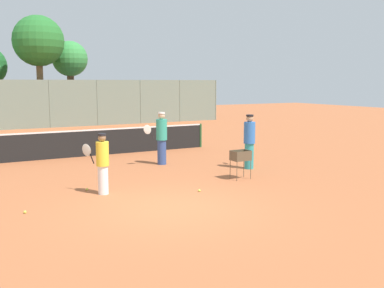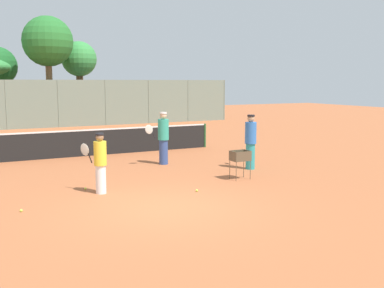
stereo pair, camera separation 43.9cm
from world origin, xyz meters
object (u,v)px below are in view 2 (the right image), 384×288
player_white_outfit (100,162)px  player_yellow_shirt (250,141)px  player_red_cap (163,137)px  ball_cart (240,158)px  parked_car (74,114)px  tennis_net (80,143)px

player_white_outfit → player_yellow_shirt: 5.56m
player_white_outfit → player_red_cap: player_red_cap is taller
ball_cart → parked_car: size_ratio=0.21×
player_yellow_shirt → parked_car: size_ratio=0.44×
player_red_cap → ball_cart: 3.55m
tennis_net → player_red_cap: player_red_cap is taller
player_white_outfit → player_red_cap: (3.21, 3.15, 0.13)m
tennis_net → player_yellow_shirt: bearing=-49.2°
parked_car → tennis_net: bearing=-101.8°
player_white_outfit → parked_car: (4.00, 20.77, -0.18)m
player_white_outfit → ball_cart: (4.26, -0.21, -0.19)m
tennis_net → parked_car: 14.88m
tennis_net → player_red_cap: 3.83m
player_red_cap → parked_car: (0.79, 17.62, -0.31)m
tennis_net → player_yellow_shirt: (4.53, -5.24, 0.40)m
player_white_outfit → tennis_net: bearing=-43.3°
parked_car → player_white_outfit: bearing=-100.9°
player_yellow_shirt → parked_car: player_yellow_shirt is taller
ball_cart → player_white_outfit: bearing=177.1°
player_yellow_shirt → parked_car: bearing=24.8°
ball_cart → tennis_net: bearing=117.3°
player_white_outfit → player_yellow_shirt: size_ratio=0.87×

